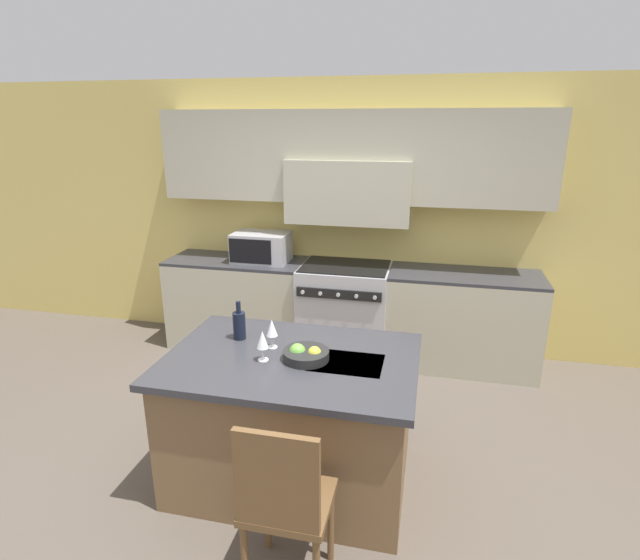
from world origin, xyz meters
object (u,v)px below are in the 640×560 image
(microwave, at_px, (261,247))
(wine_bottle, at_px, (239,325))
(wine_glass_far, at_px, (272,329))
(island_chair, at_px, (284,500))
(wine_glass_near, at_px, (263,341))
(range_stove, at_px, (345,311))
(fruit_bowl, at_px, (305,354))

(microwave, height_order, wine_bottle, microwave)
(wine_bottle, relative_size, wine_glass_far, 1.36)
(microwave, height_order, island_chair, microwave)
(wine_glass_near, xyz_separation_m, wine_glass_far, (-0.00, 0.19, 0.00))
(island_chair, relative_size, wine_glass_near, 5.14)
(range_stove, height_order, wine_glass_far, wine_glass_far)
(microwave, height_order, fruit_bowl, microwave)
(microwave, relative_size, island_chair, 0.55)
(wine_glass_near, bearing_deg, wine_glass_far, 90.47)
(range_stove, distance_m, wine_glass_far, 1.90)
(wine_glass_far, bearing_deg, microwave, 111.21)
(wine_glass_far, bearing_deg, island_chair, -69.32)
(range_stove, xyz_separation_m, wine_glass_far, (-0.15, -1.81, 0.55))
(wine_glass_far, relative_size, fruit_bowl, 0.68)
(microwave, distance_m, wine_glass_near, 2.14)
(island_chair, height_order, fruit_bowl, island_chair)
(wine_glass_near, relative_size, fruit_bowl, 0.68)
(range_stove, xyz_separation_m, island_chair, (0.20, -2.76, 0.10))
(wine_glass_far, height_order, fruit_bowl, wine_glass_far)
(island_chair, xyz_separation_m, fruit_bowl, (-0.11, 0.83, 0.36))
(microwave, distance_m, wine_bottle, 1.80)
(range_stove, relative_size, microwave, 1.72)
(range_stove, xyz_separation_m, wine_bottle, (-0.41, -1.72, 0.52))
(wine_bottle, xyz_separation_m, fruit_bowl, (0.51, -0.20, -0.07))
(range_stove, height_order, microwave, microwave)
(wine_glass_far, distance_m, fruit_bowl, 0.29)
(wine_glass_far, bearing_deg, range_stove, 85.11)
(microwave, bearing_deg, wine_glass_near, -70.56)
(island_chair, height_order, wine_glass_far, wine_glass_far)
(island_chair, distance_m, wine_glass_near, 0.95)
(wine_bottle, xyz_separation_m, wine_glass_far, (0.26, -0.09, 0.03))
(microwave, bearing_deg, wine_bottle, -75.48)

